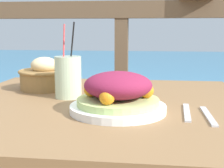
# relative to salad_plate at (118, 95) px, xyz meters

# --- Properties ---
(patio_table) EXTENTS (0.95, 0.89, 0.76)m
(patio_table) POSITION_rel_salad_plate_xyz_m (-0.07, 0.11, -0.16)
(patio_table) COLOR olive
(patio_table) RESTS_ON ground_plane
(railing_fence) EXTENTS (2.80, 0.08, 1.13)m
(railing_fence) POSITION_rel_salad_plate_xyz_m (-0.07, 0.88, 0.04)
(railing_fence) COLOR brown
(railing_fence) RESTS_ON ground_plane
(sea_backdrop) EXTENTS (12.00, 4.00, 0.54)m
(sea_backdrop) POSITION_rel_salad_plate_xyz_m (-0.07, 3.38, -0.53)
(sea_backdrop) COLOR teal
(sea_backdrop) RESTS_ON ground_plane
(salad_plate) EXTENTS (0.27, 0.27, 0.11)m
(salad_plate) POSITION_rel_salad_plate_xyz_m (0.00, 0.00, 0.00)
(salad_plate) COLOR white
(salad_plate) RESTS_ON patio_table
(drink_glass) EXTENTS (0.09, 0.09, 0.25)m
(drink_glass) POSITION_rel_salad_plate_xyz_m (-0.18, 0.16, 0.02)
(drink_glass) COLOR beige
(drink_glass) RESTS_ON patio_table
(bread_basket) EXTENTS (0.19, 0.19, 0.12)m
(bread_basket) POSITION_rel_salad_plate_xyz_m (-0.31, 0.29, 0.00)
(bread_basket) COLOR olive
(bread_basket) RESTS_ON patio_table
(fork) EXTENTS (0.03, 0.18, 0.00)m
(fork) POSITION_rel_salad_plate_xyz_m (0.19, 0.01, -0.05)
(fork) COLOR silver
(fork) RESTS_ON patio_table
(knife) EXTENTS (0.02, 0.18, 0.00)m
(knife) POSITION_rel_salad_plate_xyz_m (0.24, -0.02, -0.05)
(knife) COLOR silver
(knife) RESTS_ON patio_table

